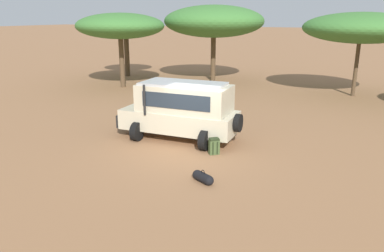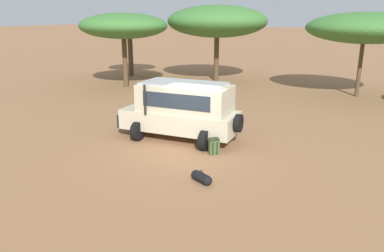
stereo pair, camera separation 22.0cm
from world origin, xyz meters
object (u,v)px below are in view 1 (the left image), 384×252
Objects in this scene: backpack_beside_front_wheel at (214,141)px; duffel_bag_low_black_case at (203,178)px; acacia_tree_left_mid at (120,26)px; backpack_cluster_center at (214,146)px; acacia_tree_centre_back at (214,21)px; acacia_tree_far_left at (125,26)px; acacia_tree_right_mid at (361,28)px; safari_vehicle at (181,109)px.

duffel_bag_low_black_case is at bearing -73.65° from backpack_beside_front_wheel.
backpack_beside_front_wheel is 15.16m from acacia_tree_left_mid.
backpack_beside_front_wheel is at bearing 112.25° from backpack_cluster_center.
duffel_bag_low_black_case is at bearing -68.15° from acacia_tree_centre_back.
acacia_tree_far_left is at bearing 134.40° from backpack_cluster_center.
acacia_tree_far_left is (-13.94, 13.91, 3.96)m from backpack_beside_front_wheel.
acacia_tree_right_mid reaches higher than backpack_beside_front_wheel.
acacia_tree_far_left is (-12.21, 13.35, 2.97)m from safari_vehicle.
acacia_tree_left_mid is (-9.45, 8.84, 3.07)m from safari_vehicle.
acacia_tree_centre_back is (-6.54, 15.48, 4.33)m from backpack_cluster_center.
backpack_beside_front_wheel is 0.09× the size of acacia_tree_right_mid.
acacia_tree_left_mid is (-11.41, 9.96, 4.05)m from backpack_cluster_center.
safari_vehicle is 8.60× the size of backpack_beside_front_wheel.
acacia_tree_centre_back reaches higher than safari_vehicle.
backpack_beside_front_wheel is at bearing -17.80° from safari_vehicle.
acacia_tree_far_left is 7.71m from acacia_tree_centre_back.
safari_vehicle is 4.61m from duffel_bag_low_black_case.
acacia_tree_right_mid is at bearing 73.67° from backpack_cluster_center.
backpack_beside_front_wheel is 14.65m from acacia_tree_right_mid.
acacia_tree_far_left is at bearing 132.43° from safari_vehicle.
safari_vehicle is at bearing -72.33° from acacia_tree_centre_back.
acacia_tree_centre_back is at bearing 107.67° from safari_vehicle.
duffel_bag_low_black_case is (0.67, -2.49, -0.15)m from backpack_cluster_center.
acacia_tree_far_left is 18.27m from acacia_tree_right_mid.
acacia_tree_far_left is at bearing 178.44° from acacia_tree_right_mid.
acacia_tree_left_mid is at bearing -131.47° from acacia_tree_centre_back.
acacia_tree_centre_back is (7.63, 1.01, 0.38)m from acacia_tree_far_left.
backpack_cluster_center is (1.96, -1.12, -0.99)m from safari_vehicle.
backpack_beside_front_wheel is 16.76m from acacia_tree_centre_back.
acacia_tree_left_mid is 7.37m from acacia_tree_centre_back.
safari_vehicle is 8.52× the size of backpack_cluster_center.
duffel_bag_low_black_case is 0.13× the size of acacia_tree_left_mid.
acacia_tree_left_mid reaches higher than duffel_bag_low_black_case.
acacia_tree_centre_back is 10.74m from acacia_tree_right_mid.
acacia_tree_left_mid is 0.90× the size of acacia_tree_right_mid.
duffel_bag_low_black_case is (2.63, -3.61, -1.14)m from safari_vehicle.
acacia_tree_right_mid is (4.09, 13.97, 4.03)m from backpack_cluster_center.
acacia_tree_left_mid is at bearing 136.91° from safari_vehicle.
backpack_cluster_center is 15.68m from acacia_tree_left_mid.
backpack_beside_front_wheel is at bearing -107.86° from acacia_tree_right_mid.
backpack_beside_front_wheel is at bearing -44.93° from acacia_tree_far_left.
backpack_beside_front_wheel is at bearing 106.35° from duffel_bag_low_black_case.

